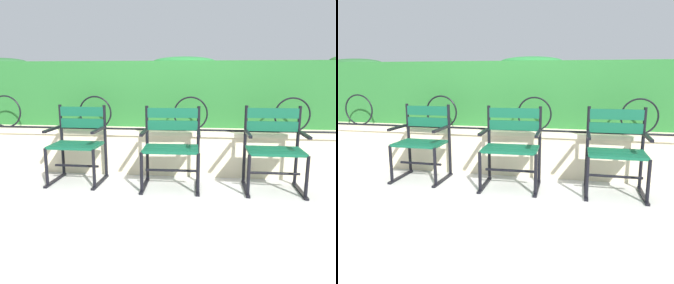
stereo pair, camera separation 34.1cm
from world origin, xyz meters
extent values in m
plane|color=#B7B5AF|center=(0.00, 0.00, 0.00)|extent=(60.00, 60.00, 0.00)
cube|color=beige|center=(0.00, 0.90, 0.25)|extent=(8.37, 0.35, 0.50)
cube|color=beige|center=(0.00, 0.90, 0.53)|extent=(8.37, 0.41, 0.05)
cylinder|color=black|center=(0.00, 0.83, 0.57)|extent=(7.81, 0.02, 0.02)
torus|color=black|center=(-2.19, 0.83, 0.76)|extent=(0.42, 0.02, 0.42)
torus|color=black|center=(-0.99, 0.83, 0.76)|extent=(0.42, 0.02, 0.42)
torus|color=black|center=(0.20, 0.83, 0.76)|extent=(0.42, 0.02, 0.42)
torus|color=black|center=(1.39, 0.83, 0.76)|extent=(0.42, 0.02, 0.42)
cube|color=#236028|center=(0.00, 1.38, 0.98)|extent=(8.20, 0.60, 0.85)
ellipsoid|color=#1E5D2A|center=(0.08, 1.38, 1.40)|extent=(0.83, 0.54, 0.13)
cube|color=#0F4C33|center=(-1.09, 0.23, 0.44)|extent=(0.55, 0.13, 0.03)
cube|color=#0F4C33|center=(-1.09, 0.37, 0.44)|extent=(0.55, 0.13, 0.03)
cube|color=#0F4C33|center=(-1.08, 0.50, 0.44)|extent=(0.55, 0.13, 0.03)
cube|color=#0F4C33|center=(-1.08, 0.61, 0.80)|extent=(0.55, 0.04, 0.11)
cube|color=#0F4C33|center=(-1.08, 0.61, 0.66)|extent=(0.55, 0.04, 0.11)
cylinder|color=black|center=(-0.81, 0.60, 0.44)|extent=(0.04, 0.04, 0.88)
cylinder|color=black|center=(-0.82, 0.17, 0.22)|extent=(0.04, 0.04, 0.44)
cube|color=black|center=(-0.81, 0.36, 0.01)|extent=(0.05, 0.52, 0.02)
cube|color=black|center=(-0.81, 0.36, 0.62)|extent=(0.04, 0.40, 0.03)
cylinder|color=black|center=(-1.36, 0.61, 0.44)|extent=(0.04, 0.04, 0.88)
cylinder|color=black|center=(-1.36, 0.18, 0.22)|extent=(0.04, 0.04, 0.44)
cube|color=black|center=(-1.36, 0.37, 0.01)|extent=(0.05, 0.52, 0.02)
cube|color=black|center=(-1.36, 0.37, 0.62)|extent=(0.04, 0.40, 0.03)
cylinder|color=black|center=(-1.09, 0.37, 0.20)|extent=(0.52, 0.04, 0.03)
cube|color=#0F4C33|center=(0.02, 0.16, 0.44)|extent=(0.59, 0.14, 0.03)
cube|color=#0F4C33|center=(0.01, 0.30, 0.44)|extent=(0.59, 0.14, 0.03)
cube|color=#0F4C33|center=(0.01, 0.44, 0.44)|extent=(0.59, 0.14, 0.03)
cube|color=#0F4C33|center=(0.01, 0.54, 0.80)|extent=(0.59, 0.05, 0.11)
cube|color=#0F4C33|center=(0.01, 0.54, 0.66)|extent=(0.59, 0.05, 0.11)
cylinder|color=black|center=(0.30, 0.55, 0.44)|extent=(0.04, 0.04, 0.89)
cylinder|color=black|center=(0.31, 0.12, 0.22)|extent=(0.04, 0.04, 0.44)
cube|color=black|center=(0.31, 0.31, 0.01)|extent=(0.05, 0.52, 0.02)
cube|color=black|center=(0.31, 0.31, 0.62)|extent=(0.05, 0.40, 0.03)
cylinder|color=black|center=(-0.29, 0.53, 0.44)|extent=(0.04, 0.04, 0.89)
cylinder|color=black|center=(-0.28, 0.10, 0.22)|extent=(0.04, 0.04, 0.44)
cube|color=black|center=(-0.28, 0.29, 0.01)|extent=(0.05, 0.52, 0.02)
cube|color=black|center=(-0.28, 0.29, 0.62)|extent=(0.05, 0.40, 0.03)
cylinder|color=black|center=(0.01, 0.30, 0.20)|extent=(0.56, 0.04, 0.03)
cube|color=#0F4C33|center=(1.11, 0.18, 0.44)|extent=(0.57, 0.13, 0.03)
cube|color=#0F4C33|center=(1.12, 0.31, 0.44)|extent=(0.57, 0.13, 0.03)
cube|color=#0F4C33|center=(1.12, 0.45, 0.44)|extent=(0.57, 0.13, 0.03)
cube|color=#0F4C33|center=(1.12, 0.55, 0.81)|extent=(0.57, 0.03, 0.11)
cube|color=#0F4C33|center=(1.12, 0.55, 0.67)|extent=(0.57, 0.03, 0.11)
cylinder|color=black|center=(1.40, 0.55, 0.45)|extent=(0.04, 0.04, 0.90)
cylinder|color=black|center=(1.40, 0.12, 0.22)|extent=(0.04, 0.04, 0.44)
cube|color=black|center=(1.40, 0.31, 0.01)|extent=(0.04, 0.52, 0.02)
cube|color=black|center=(1.40, 0.31, 0.62)|extent=(0.04, 0.40, 0.03)
cylinder|color=black|center=(0.83, 0.55, 0.45)|extent=(0.04, 0.04, 0.90)
cylinder|color=black|center=(0.83, 0.12, 0.22)|extent=(0.04, 0.04, 0.44)
cube|color=black|center=(0.83, 0.31, 0.01)|extent=(0.04, 0.52, 0.02)
cube|color=black|center=(0.83, 0.31, 0.62)|extent=(0.04, 0.40, 0.03)
cylinder|color=black|center=(1.12, 0.31, 0.20)|extent=(0.54, 0.03, 0.03)
camera|label=1|loc=(0.37, -3.19, 1.23)|focal=35.45mm
camera|label=2|loc=(0.70, -3.14, 1.23)|focal=35.45mm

